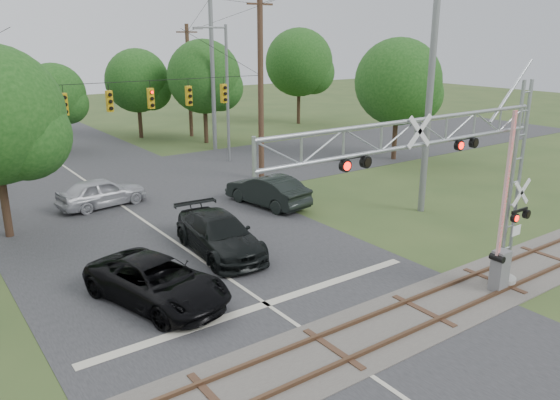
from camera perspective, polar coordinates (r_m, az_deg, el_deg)
ground at (r=15.58m, az=10.63°, el=-18.37°), size 160.00×160.00×0.00m
road_main at (r=22.67m, az=-7.90°, el=-6.46°), size 14.00×90.00×0.02m
road_cross at (r=35.07m, az=-18.71°, el=1.21°), size 90.00×12.00×0.02m
railroad_track at (r=16.75m, az=5.55°, el=-15.27°), size 90.00×3.20×0.17m
crossing_gantry at (r=18.00m, az=18.17°, el=2.32°), size 11.49×0.96×7.50m
traffic_signal_span at (r=30.56m, az=-15.83°, el=10.21°), size 19.34×0.36×11.50m
pickup_black at (r=19.45m, az=-12.72°, el=-8.31°), size 4.05×6.13×1.57m
car_dark at (r=23.27m, az=-6.36°, el=-3.60°), size 2.85×5.91×1.66m
sedan_silver at (r=30.97m, az=-18.13°, el=0.78°), size 4.90×2.47×1.60m
suv_dark at (r=29.62m, az=-1.33°, el=1.01°), size 2.58×5.34×1.69m
streetlight at (r=39.64m, az=-5.78°, el=11.65°), size 2.57×0.27×9.65m
utility_poles at (r=33.61m, az=-13.57°, el=11.70°), size 25.66×27.71×13.85m
treeline at (r=41.40m, az=-18.13°, el=11.35°), size 54.36×26.71×9.72m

